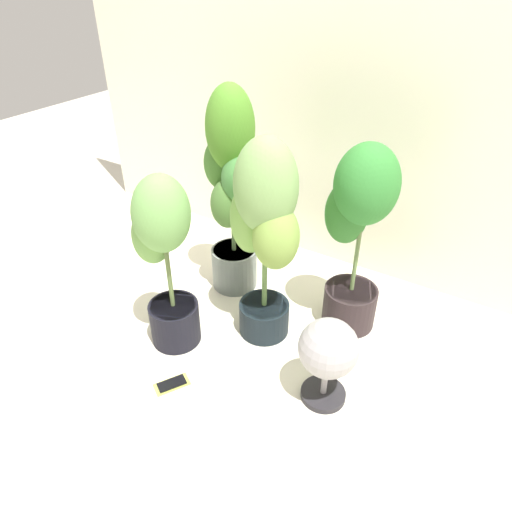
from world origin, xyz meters
name	(u,v)px	position (x,y,z in m)	size (l,w,h in m)	color
ground_plane	(242,341)	(0.00, 0.00, 0.00)	(8.00, 8.00, 0.00)	silver
mylar_back_wall	(339,77)	(0.00, 0.86, 1.00)	(3.20, 0.01, 2.00)	silver
potted_plant_center	(265,227)	(0.04, 0.12, 0.56)	(0.39, 0.29, 0.94)	black
potted_plant_back_right	(357,226)	(0.34, 0.38, 0.52)	(0.35, 0.31, 0.89)	#2B2123
potted_plant_back_left	(232,186)	(-0.27, 0.34, 0.57)	(0.37, 0.32, 1.04)	slate
potted_plant_front_left	(164,254)	(-0.29, -0.14, 0.45)	(0.34, 0.30, 0.81)	black
cell_phone	(172,384)	(-0.10, -0.37, 0.00)	(0.13, 0.16, 0.01)	#C8D352
floor_fan	(328,351)	(0.45, -0.09, 0.25)	(0.30, 0.30, 0.38)	#252328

